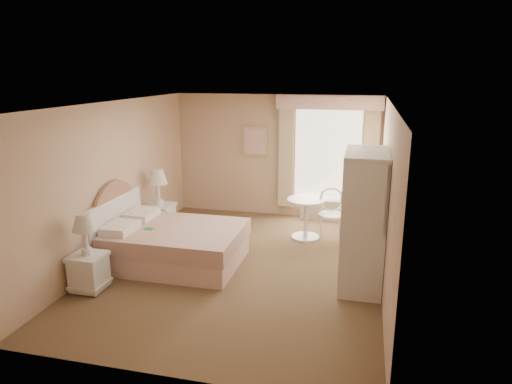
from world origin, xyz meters
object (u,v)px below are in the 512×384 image
(nightstand_near, at_px, (88,262))
(cafe_chair, at_px, (331,210))
(bed, at_px, (170,243))
(round_table, at_px, (306,212))
(armoire, at_px, (363,231))
(nightstand_far, at_px, (159,211))

(nightstand_near, bearing_deg, cafe_chair, 42.13)
(bed, distance_m, cafe_chair, 2.90)
(nightstand_near, relative_size, round_table, 1.48)
(bed, distance_m, armoire, 2.97)
(bed, bearing_deg, cafe_chair, 35.01)
(bed, relative_size, round_table, 2.82)
(nightstand_far, distance_m, cafe_chair, 3.13)
(bed, bearing_deg, nightstand_near, -122.30)
(nightstand_far, xyz_separation_m, armoire, (3.65, -1.17, 0.33))
(bed, relative_size, armoire, 1.08)
(bed, relative_size, cafe_chair, 2.23)
(armoire, bearing_deg, nightstand_far, 162.27)
(round_table, bearing_deg, nightstand_far, -169.77)
(bed, distance_m, nightstand_near, 1.34)
(bed, relative_size, nightstand_far, 1.70)
(bed, height_order, round_table, bed)
(cafe_chair, height_order, armoire, armoire)
(round_table, relative_size, cafe_chair, 0.79)
(cafe_chair, bearing_deg, nightstand_far, -175.38)
(round_table, bearing_deg, nightstand_near, -133.98)
(nightstand_far, bearing_deg, nightstand_near, -90.00)
(nightstand_near, relative_size, cafe_chair, 1.17)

